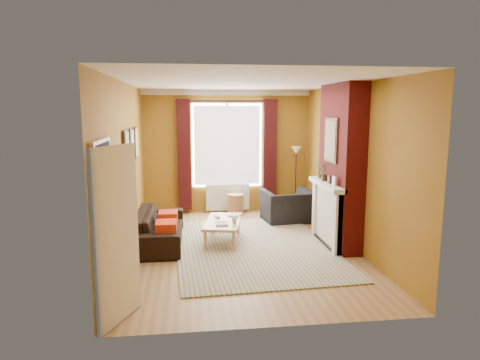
# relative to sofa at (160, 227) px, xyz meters

# --- Properties ---
(ground) EXTENTS (5.50, 5.50, 0.00)m
(ground) POSITION_rel_sofa_xyz_m (1.42, -0.45, -0.29)
(ground) COLOR olive
(ground) RESTS_ON ground
(room_walls) EXTENTS (3.82, 5.54, 2.83)m
(room_walls) POSITION_rel_sofa_xyz_m (2.06, -0.18, 1.09)
(room_walls) COLOR #895F1A
(room_walls) RESTS_ON ground
(striped_rug) EXTENTS (2.83, 3.78, 0.02)m
(striped_rug) POSITION_rel_sofa_xyz_m (1.61, -0.48, -0.28)
(striped_rug) COLOR teal
(striped_rug) RESTS_ON ground
(sofa) EXTENTS (0.81, 2.02, 0.59)m
(sofa) POSITION_rel_sofa_xyz_m (0.00, 0.00, 0.00)
(sofa) COLOR black
(sofa) RESTS_ON ground
(armchair) EXTENTS (1.14, 1.03, 0.67)m
(armchair) POSITION_rel_sofa_xyz_m (2.62, 1.19, 0.04)
(armchair) COLOR black
(armchair) RESTS_ON ground
(coffee_table) EXTENTS (0.82, 1.29, 0.40)m
(coffee_table) POSITION_rel_sofa_xyz_m (1.13, -0.09, 0.06)
(coffee_table) COLOR tan
(coffee_table) RESTS_ON ground
(wicker_stool) EXTENTS (0.45, 0.45, 0.47)m
(wicker_stool) POSITION_rel_sofa_xyz_m (1.58, 1.95, -0.06)
(wicker_stool) COLOR olive
(wicker_stool) RESTS_ON ground
(floor_lamp) EXTENTS (0.28, 0.28, 1.53)m
(floor_lamp) POSITION_rel_sofa_xyz_m (2.97, 1.95, 0.91)
(floor_lamp) COLOR black
(floor_lamp) RESTS_ON ground
(book_a) EXTENTS (0.23, 0.30, 0.03)m
(book_a) POSITION_rel_sofa_xyz_m (0.98, -0.33, 0.12)
(book_a) COLOR #999999
(book_a) RESTS_ON coffee_table
(book_b) EXTENTS (0.31, 0.34, 0.02)m
(book_b) POSITION_rel_sofa_xyz_m (1.30, 0.32, 0.12)
(book_b) COLOR #999999
(book_b) RESTS_ON coffee_table
(mug) EXTENTS (0.15, 0.15, 0.10)m
(mug) POSITION_rel_sofa_xyz_m (1.31, -0.32, 0.16)
(mug) COLOR #999999
(mug) RESTS_ON coffee_table
(tv_remote) EXTENTS (0.09, 0.18, 0.02)m
(tv_remote) POSITION_rel_sofa_xyz_m (1.04, 0.14, 0.12)
(tv_remote) COLOR #28282B
(tv_remote) RESTS_ON coffee_table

